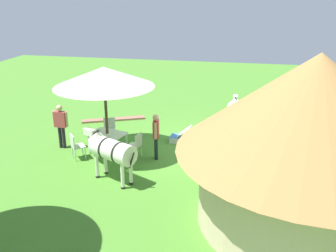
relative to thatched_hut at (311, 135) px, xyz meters
name	(u,v)px	position (x,y,z in m)	size (l,w,h in m)	color
ground_plane	(200,152)	(3.02, -3.81, -2.35)	(36.00, 36.00, 0.00)	#48822A
thatched_hut	(311,135)	(0.00, 0.00, 0.00)	(6.37, 6.37, 4.27)	beige
shade_umbrella	(104,77)	(6.25, -3.09, 0.43)	(3.44, 3.44, 3.12)	#432E21
patio_dining_table	(107,136)	(6.25, -3.09, -1.70)	(1.41, 1.15, 0.74)	silver
patio_chair_near_hut	(136,144)	(5.12, -2.85, -1.83)	(0.50, 0.52, 0.90)	silver
patio_chair_near_lawn	(109,128)	(6.57, -4.20, -1.83)	(0.54, 0.53, 0.90)	silver
patio_chair_east_end	(76,145)	(7.14, -2.37, -1.83)	(0.60, 0.61, 0.90)	silver
guest_beside_umbrella	(156,133)	(4.44, -2.93, -1.38)	(0.27, 0.57, 1.61)	black
guest_behind_table	(61,122)	(8.05, -3.18, -1.35)	(0.59, 0.22, 1.65)	black
standing_watcher	(292,111)	(-0.30, -6.21, -1.32)	(0.36, 0.58, 1.70)	black
striped_lounge_chair	(180,136)	(3.88, -4.60, -2.09)	(0.84, 0.61, 0.67)	teal
zebra_nearest_camera	(235,114)	(1.88, -5.36, -1.34)	(0.70, 2.34, 1.54)	silver
zebra_by_umbrella	(111,150)	(5.39, -1.12, -1.35)	(1.96, 1.26, 1.54)	silver
brick_patio_kerb	(113,119)	(7.25, -6.53, -2.31)	(2.80, 0.36, 0.08)	#91624F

